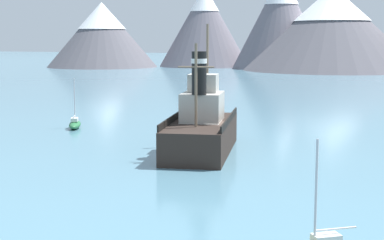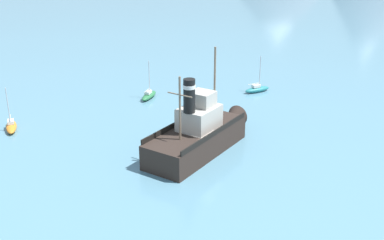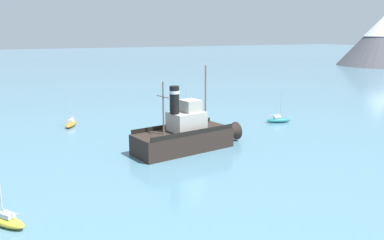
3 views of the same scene
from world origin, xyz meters
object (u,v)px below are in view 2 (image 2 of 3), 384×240
Objects in this scene: sailboat_teal at (257,89)px; sailboat_green at (149,95)px; old_tugboat at (200,133)px; sailboat_orange at (11,126)px.

sailboat_green is at bearing -124.94° from sailboat_teal.
sailboat_teal is at bearing 55.06° from sailboat_green.
old_tugboat reaches higher than sailboat_green.
old_tugboat is at bearing -68.72° from sailboat_teal.
sailboat_green is at bearing 156.51° from old_tugboat.
old_tugboat is 17.17m from sailboat_green.
sailboat_green is 1.00× the size of sailboat_teal.
sailboat_green is 17.68m from sailboat_orange.
sailboat_teal is (8.37, 11.98, 0.00)m from sailboat_green.
old_tugboat is 3.02× the size of sailboat_orange.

